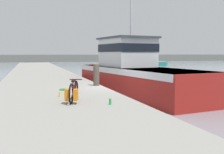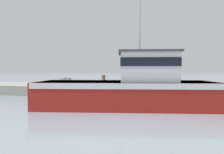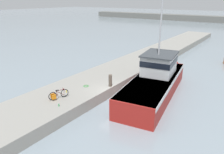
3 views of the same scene
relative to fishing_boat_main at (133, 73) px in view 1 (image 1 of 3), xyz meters
name	(u,v)px [view 1 (image 1 of 3)]	position (x,y,z in m)	size (l,w,h in m)	color
ground_plane	(118,104)	(-2.11, -3.43, -1.35)	(320.00, 320.00, 0.00)	#84939E
dock_pier	(51,98)	(-5.42, -3.43, -0.88)	(5.18, 80.00, 0.94)	gray
far_shoreline	(134,58)	(27.89, 72.30, -0.24)	(180.00, 5.00, 2.22)	slate
fishing_boat_main	(133,73)	(0.00, 0.00, 0.00)	(5.11, 13.74, 10.40)	maroon
boat_white_moored	(155,61)	(19.30, 37.68, -0.45)	(5.09, 4.40, 4.28)	teal
boat_green_anchored	(135,69)	(5.98, 15.04, -0.60)	(5.13, 3.33, 1.99)	orange
bicycle_touring	(73,92)	(-5.00, -7.53, -0.07)	(0.74, 1.61, 0.74)	black
mooring_post	(96,75)	(-3.11, -2.95, 0.14)	(0.30, 0.30, 1.10)	#51473D
hose_coil	(65,89)	(-4.88, -4.24, -0.39)	(0.47, 0.47, 0.05)	green
water_bottle_by_bike	(110,102)	(-3.93, -8.32, -0.31)	(0.07, 0.07, 0.20)	green
water_bottle_on_curb	(60,94)	(-5.31, -6.24, -0.31)	(0.07, 0.07, 0.20)	yellow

